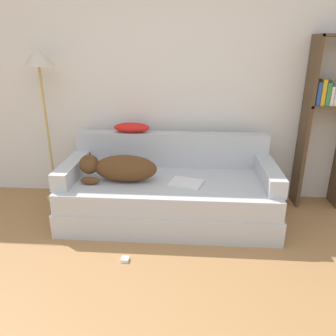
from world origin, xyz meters
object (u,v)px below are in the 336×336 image
throw_pillow (132,128)px  dog (119,168)px  power_adapter (125,259)px  couch (169,199)px  laptop (186,183)px  bookshelf (327,114)px  floor_lamp (39,70)px

throw_pillow → dog: bearing=-95.8°
throw_pillow → power_adapter: (0.11, -1.10, -0.81)m
couch → throw_pillow: 0.83m
laptop → bookshelf: bookshelf is taller
couch → throw_pillow: size_ratio=5.45×
dog → throw_pillow: size_ratio=1.96×
laptop → throw_pillow: throw_pillow is taller
dog → couch: bearing=9.7°
throw_pillow → floor_lamp: bearing=-177.4°
dog → laptop: (0.63, -0.02, -0.12)m
couch → floor_lamp: bearing=164.9°
dog → laptop: size_ratio=2.10×
dog → floor_lamp: floor_lamp is taller
floor_lamp → power_adapter: floor_lamp is taller
bookshelf → power_adapter: bookshelf is taller
power_adapter → couch: bearing=67.2°
laptop → power_adapter: size_ratio=5.64×
couch → power_adapter: size_ratio=33.00×
laptop → floor_lamp: 1.80m
laptop → bookshelf: bearing=38.2°
couch → throw_pillow: (-0.41, 0.39, 0.61)m
dog → power_adapter: size_ratio=11.87×
dog → power_adapter: bearing=-76.3°
bookshelf → floor_lamp: bearing=-178.1°
floor_lamp → power_adapter: bearing=-47.1°
couch → laptop: 0.29m
floor_lamp → power_adapter: size_ratio=26.20×
couch → bookshelf: (1.54, 0.44, 0.77)m
throw_pillow → bookshelf: bearing=1.6°
laptop → bookshelf: size_ratio=0.20×
throw_pillow → floor_lamp: (-0.88, -0.04, 0.57)m
floor_lamp → couch: bearing=-15.1°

